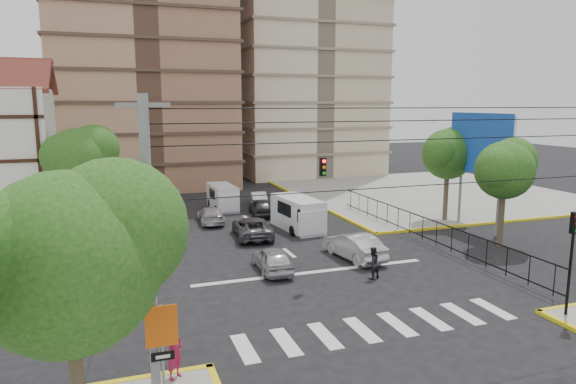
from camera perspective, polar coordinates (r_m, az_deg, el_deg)
name	(u,v)px	position (r m, az deg, el deg)	size (l,w,h in m)	color
ground	(322,279)	(26.68, 3.75, -9.67)	(160.00, 160.00, 0.00)	black
sidewalk_ne	(428,193)	(53.22, 15.25, -0.07)	(26.00, 26.00, 0.15)	gray
crosswalk_stripes	(380,327)	(21.69, 10.15, -14.53)	(12.00, 2.40, 0.01)	silver
stop_line	(313,272)	(27.73, 2.77, -8.88)	(13.00, 0.40, 0.01)	silver
park_fence	(422,242)	(34.64, 14.67, -5.38)	(0.10, 22.50, 1.66)	black
billboard	(481,146)	(38.08, 20.65, 4.83)	(0.36, 6.20, 8.10)	slate
tree_sw_near	(72,254)	(13.67, -22.84, -6.33)	(5.63, 4.60, 7.57)	#473828
tree_park_a	(506,167)	(34.28, 23.04, 2.53)	(4.41, 3.60, 6.83)	#473828
tree_park_c	(449,152)	(40.26, 17.45, 4.30)	(4.65, 3.80, 7.25)	#473828
tree_tudor	(80,156)	(39.36, -22.13, 3.74)	(5.39, 4.40, 7.43)	#473828
traffic_light_se	(572,246)	(24.12, 29.03, -5.30)	(0.28, 0.22, 4.40)	black
traffic_light_nw	(150,202)	(31.53, -15.11, -1.08)	(0.28, 0.22, 4.40)	black
traffic_light_hanging	(340,170)	(23.49, 5.84, 2.46)	(18.00, 9.12, 0.92)	black
utility_pole_sw	(150,255)	(14.74, -15.08, -6.76)	(1.40, 0.28, 9.00)	slate
district_sign	(162,336)	(15.35, -13.84, -15.28)	(0.90, 0.12, 3.20)	slate
van_right_lane	(299,215)	(36.32, 1.22, -2.54)	(2.54, 5.29, 2.30)	silver
van_left_lane	(223,198)	(43.71, -7.21, -0.67)	(1.94, 4.60, 2.05)	silver
car_silver_front_left	(272,259)	(27.67, -1.75, -7.48)	(1.57, 3.91, 1.33)	#B8B8BD
car_white_front_right	(354,246)	(30.04, 7.33, -5.98)	(1.60, 4.58, 1.51)	silver
car_grey_mid_left	(252,227)	(34.55, -4.01, -3.94)	(2.29, 4.97, 1.38)	#53545A
car_silver_rear_left	(210,215)	(39.00, -8.61, -2.55)	(1.71, 4.21, 1.22)	silver
car_darkgrey_mid_right	(261,207)	(41.13, -3.02, -1.73)	(1.58, 3.93, 1.34)	#29292B
car_white_rear_right	(258,198)	(45.50, -3.34, -0.68)	(1.30, 3.73, 1.23)	silver
pedestrian_sw_corner	(175,352)	(17.57, -12.48, -17.01)	(0.64, 0.42, 1.75)	#9B173C
pedestrian_crosswalk	(372,263)	(26.85, 9.37, -7.78)	(0.81, 0.63, 1.66)	black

